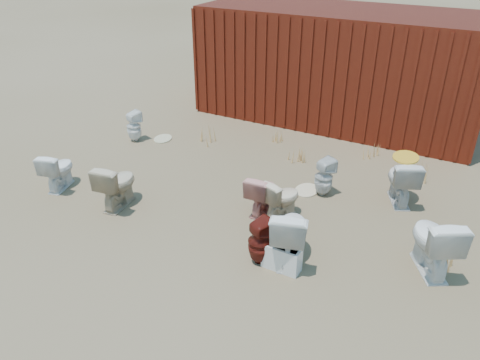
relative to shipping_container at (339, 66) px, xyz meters
The scene contains 22 objects.
ground 5.34m from the shipping_container, 90.00° to the right, with size 100.00×100.00×0.00m, color brown.
shipping_container is the anchor object (origin of this frame).
toilet_front_a 6.26m from the shipping_container, 119.38° to the right, with size 0.37×0.66×0.67m, color white.
toilet_front_pink 4.55m from the shipping_container, 86.05° to the right, with size 0.37×0.65×0.66m, color tan.
toilet_front_c 5.52m from the shipping_container, 77.87° to the right, with size 0.47×0.82×0.84m, color white.
toilet_front_maroon 5.72m from the shipping_container, 81.60° to the right, with size 0.30×0.30×0.66m, color #601810.
toilet_front_e 5.50m from the shipping_container, 58.84° to the right, with size 0.48×0.84×0.86m, color white.
toilet_back_a 4.66m from the shipping_container, 134.38° to the right, with size 0.29×0.29×0.64m, color white.
toilet_back_beige_left 5.72m from the shipping_container, 108.27° to the right, with size 0.42×0.74×0.76m, color #C6B391.
toilet_back_beige_right 4.57m from the shipping_container, 81.96° to the right, with size 0.36×0.64×0.65m, color beige.
toilet_back_yellowlid 3.85m from the shipping_container, 55.89° to the right, with size 0.43×0.76×0.78m, color silver.
toilet_back_e 3.74m from the shipping_container, 74.63° to the right, with size 0.29×0.30×0.65m, color silver.
yellow_lid 3.79m from the shipping_container, 55.89° to the right, with size 0.39×0.49×0.03m, color gold.
loose_tank 5.78m from the shipping_container, 78.43° to the right, with size 0.50×0.20×0.35m, color silver.
loose_lid_near 3.78m from the shipping_container, 78.86° to the right, with size 0.38×0.49×0.02m, color beige.
loose_lid_far 4.19m from the shipping_container, 132.93° to the right, with size 0.36×0.47×0.02m, color #C8BE91.
weed_clump_a 3.42m from the shipping_container, 125.57° to the right, with size 0.36×0.36×0.34m, color tan.
weed_clump_b 2.76m from the shipping_container, 87.31° to the right, with size 0.32×0.32×0.30m, color tan.
weed_clump_c 3.29m from the shipping_container, 43.59° to the right, with size 0.36×0.36×0.34m, color tan.
weed_clump_d 2.31m from the shipping_container, 108.34° to the right, with size 0.30×0.30×0.26m, color tan.
weed_clump_e 2.39m from the shipping_container, 52.43° to the right, with size 0.34×0.34×0.28m, color tan.
weed_clump_f 5.53m from the shipping_container, 56.18° to the right, with size 0.28×0.28×0.21m, color tan.
Camera 1 is at (2.96, -4.85, 3.96)m, focal length 35.00 mm.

